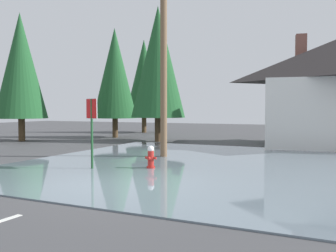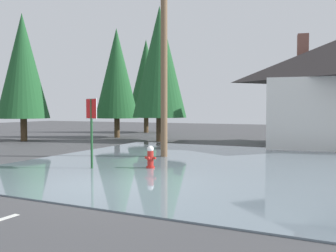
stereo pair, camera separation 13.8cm
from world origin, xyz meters
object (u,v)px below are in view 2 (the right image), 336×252
utility_pole (164,46)px  pine_tree_far_center (23,66)px  pine_tree_mid_left (117,73)px  stop_sign_near (91,119)px  pine_tree_tall_left (146,78)px  pine_tree_short_left (159,62)px  fire_hydrant (150,158)px

utility_pole → pine_tree_far_center: utility_pole is taller
pine_tree_mid_left → pine_tree_far_center: size_ratio=0.96×
stop_sign_near → utility_pole: 4.86m
pine_tree_tall_left → stop_sign_near: bearing=-66.9°
pine_tree_short_left → stop_sign_near: bearing=-76.0°
utility_pole → pine_tree_short_left: (-3.46, 6.53, 0.28)m
utility_pole → pine_tree_tall_left: 16.15m
utility_pole → pine_tree_short_left: utility_pole is taller
fire_hydrant → pine_tree_tall_left: size_ratio=0.10×
fire_hydrant → pine_tree_short_left: size_ratio=0.09×
pine_tree_short_left → fire_hydrant: bearing=-65.3°
utility_pole → fire_hydrant: bearing=-73.3°
stop_sign_near → pine_tree_short_left: 11.07m
utility_pole → pine_tree_tall_left: (-8.38, 13.80, 0.05)m
stop_sign_near → fire_hydrant: (1.75, 0.90, -1.30)m
stop_sign_near → fire_hydrant: 2.36m
pine_tree_short_left → pine_tree_far_center: size_ratio=1.04×
pine_tree_tall_left → pine_tree_mid_left: pine_tree_tall_left is taller
fire_hydrant → utility_pole: 5.20m
utility_pole → pine_tree_mid_left: 11.17m
stop_sign_near → utility_pole: size_ratio=0.27×
fire_hydrant → pine_tree_mid_left: pine_tree_mid_left is taller
pine_tree_mid_left → fire_hydrant: bearing=-52.2°
utility_pole → pine_tree_tall_left: bearing=121.3°
pine_tree_tall_left → pine_tree_far_center: pine_tree_far_center is taller
pine_tree_far_center → utility_pole: bearing=-15.6°
fire_hydrant → pine_tree_far_center: (-12.32, 6.04, 4.36)m
pine_tree_mid_left → pine_tree_short_left: bearing=-20.8°
pine_tree_far_center → pine_tree_mid_left: bearing=52.4°
stop_sign_near → pine_tree_tall_left: 19.31m
fire_hydrant → utility_pole: bearing=106.7°
pine_tree_short_left → pine_tree_far_center: (-8.00, -3.33, -0.19)m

